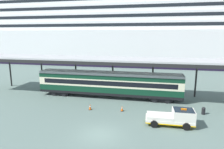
{
  "coord_description": "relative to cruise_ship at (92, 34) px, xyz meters",
  "views": [
    {
      "loc": [
        5.08,
        -17.86,
        9.85
      ],
      "look_at": [
        -0.57,
        8.57,
        4.5
      ],
      "focal_mm": 31.93,
      "sensor_mm": 36.0,
      "label": 1
    }
  ],
  "objects": [
    {
      "name": "traffic_cone_far",
      "position": [
        14.56,
        -47.06,
        -9.92
      ],
      "size": [
        0.36,
        0.36,
        0.79
      ],
      "color": "black",
      "rests_on": "ground"
    },
    {
      "name": "service_truck",
      "position": [
        25.17,
        -49.6,
        -9.32
      ],
      "size": [
        5.24,
        2.34,
        2.02
      ],
      "color": "silver",
      "rests_on": "ground"
    },
    {
      "name": "ground_plane",
      "position": [
        17.66,
        -53.39,
        -10.31
      ],
      "size": [
        400.0,
        400.0,
        0.0
      ],
      "primitive_type": "plane",
      "color": "slate"
    },
    {
      "name": "traffic_cone_near",
      "position": [
        26.85,
        -46.39,
        -10.02
      ],
      "size": [
        0.36,
        0.36,
        0.6
      ],
      "color": "black",
      "rests_on": "ground"
    },
    {
      "name": "cruise_ship",
      "position": [
        0.0,
        0.0,
        0.0
      ],
      "size": [
        140.41,
        23.33,
        30.28
      ],
      "color": "black",
      "rests_on": "ground"
    },
    {
      "name": "platform_canopy",
      "position": [
        15.77,
        -40.71,
        -4.29
      ],
      "size": [
        47.71,
        6.03,
        6.3
      ],
      "color": "#B7B7B7",
      "rests_on": "ground"
    },
    {
      "name": "traffic_cone_mid",
      "position": [
        18.85,
        -46.67,
        -9.93
      ],
      "size": [
        0.36,
        0.36,
        0.77
      ],
      "color": "black",
      "rests_on": "ground"
    },
    {
      "name": "train_carriage",
      "position": [
        15.77,
        -41.16,
        -8.0
      ],
      "size": [
        22.7,
        2.81,
        4.11
      ],
      "color": "black",
      "rests_on": "ground"
    },
    {
      "name": "quay_bollard",
      "position": [
        29.08,
        -45.6,
        -9.8
      ],
      "size": [
        0.48,
        0.48,
        0.96
      ],
      "color": "black",
      "rests_on": "ground"
    }
  ]
}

